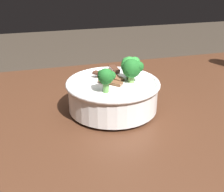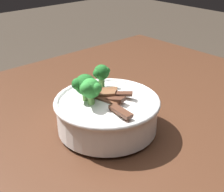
# 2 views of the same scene
# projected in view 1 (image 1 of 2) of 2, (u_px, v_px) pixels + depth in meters

# --- Properties ---
(dining_table) EXTENTS (1.51, 0.93, 0.78)m
(dining_table) POSITION_uv_depth(u_px,v_px,m) (149.00, 151.00, 0.80)
(dining_table) COLOR #472819
(dining_table) RESTS_ON ground
(rice_bowl) EXTENTS (0.24, 0.24, 0.15)m
(rice_bowl) POSITION_uv_depth(u_px,v_px,m) (113.00, 91.00, 0.76)
(rice_bowl) COLOR white
(rice_bowl) RESTS_ON dining_table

